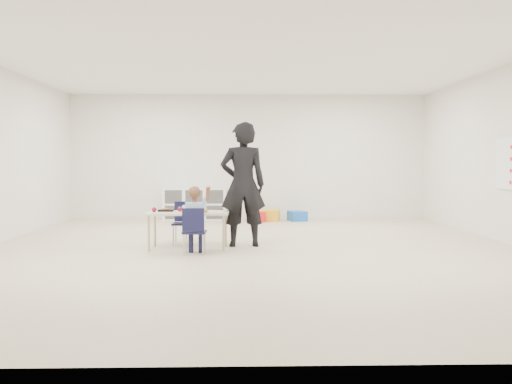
{
  "coord_description": "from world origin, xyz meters",
  "views": [
    {
      "loc": [
        -0.12,
        -7.77,
        1.25
      ],
      "look_at": [
        0.06,
        -0.2,
        0.85
      ],
      "focal_mm": 38.0,
      "sensor_mm": 36.0,
      "label": 1
    }
  ],
  "objects_px": {
    "chair_near": "(194,231)",
    "child": "(194,217)",
    "table": "(188,230)",
    "adult": "(243,185)",
    "cubby_shelf": "(195,204)"
  },
  "relations": [
    {
      "from": "child",
      "to": "table",
      "type": "bearing_deg",
      "value": 106.21
    },
    {
      "from": "chair_near",
      "to": "adult",
      "type": "bearing_deg",
      "value": 50.06
    },
    {
      "from": "chair_near",
      "to": "cubby_shelf",
      "type": "distance_m",
      "value": 4.69
    },
    {
      "from": "table",
      "to": "cubby_shelf",
      "type": "xyz_separation_m",
      "value": [
        -0.27,
        4.15,
        0.07
      ]
    },
    {
      "from": "child",
      "to": "cubby_shelf",
      "type": "distance_m",
      "value": 4.69
    },
    {
      "from": "table",
      "to": "chair_near",
      "type": "bearing_deg",
      "value": -73.79
    },
    {
      "from": "table",
      "to": "adult",
      "type": "distance_m",
      "value": 1.06
    },
    {
      "from": "chair_near",
      "to": "child",
      "type": "relative_size",
      "value": 0.63
    },
    {
      "from": "table",
      "to": "child",
      "type": "height_order",
      "value": "child"
    },
    {
      "from": "adult",
      "to": "child",
      "type": "bearing_deg",
      "value": 43.27
    },
    {
      "from": "table",
      "to": "adult",
      "type": "height_order",
      "value": "adult"
    },
    {
      "from": "chair_near",
      "to": "child",
      "type": "bearing_deg",
      "value": 1.39
    },
    {
      "from": "table",
      "to": "cubby_shelf",
      "type": "distance_m",
      "value": 4.16
    },
    {
      "from": "table",
      "to": "adult",
      "type": "bearing_deg",
      "value": 17.75
    },
    {
      "from": "chair_near",
      "to": "adult",
      "type": "relative_size",
      "value": 0.35
    }
  ]
}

